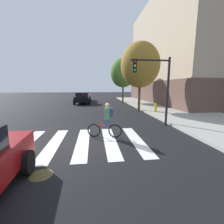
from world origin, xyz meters
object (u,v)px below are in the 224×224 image
Objects in this scene: sedan_far at (83,96)px; traffic_light_near at (155,80)px; manhole_cover at (41,175)px; street_tree_near at (140,65)px; street_tree_mid at (123,73)px; sedan_mid at (83,98)px; fire_hydrant at (156,107)px; cyclist at (107,120)px.

sedan_far is 1.10× the size of traffic_light_near.
sedan_far is at bearing 90.72° from manhole_cover.
street_tree_near reaches higher than street_tree_mid.
sedan_far is (-0.17, 4.26, -0.05)m from sedan_mid.
traffic_light_near is (5.54, -17.60, 2.06)m from sedan_far.
fire_hydrant is 0.12× the size of street_tree_mid.
sedan_far is 19.58m from cyclist.
traffic_light_near reaches higher than sedan_mid.
fire_hydrant is at bearing -50.18° from sedan_mid.
traffic_light_near is 0.64× the size of street_tree_mid.
street_tree_mid is (0.61, 13.30, 1.58)m from traffic_light_near.
street_tree_mid is at bearing 87.36° from traffic_light_near.
sedan_mid is at bearing 111.94° from traffic_light_near.
sedan_far is at bearing 107.46° from traffic_light_near.
cyclist is at bearing -149.60° from traffic_light_near.
sedan_mid is at bearing 98.39° from cyclist.
fire_hydrant is at bearing 50.63° from cyclist.
sedan_mid is 15.34m from cyclist.
fire_hydrant is at bearing 51.76° from manhole_cover.
fire_hydrant is at bearing 65.49° from traffic_light_near.
sedan_far is at bearing 145.05° from street_tree_mid.
sedan_mid is 4.26m from sedan_far.
traffic_light_near is (5.37, -13.34, 2.01)m from sedan_mid.
cyclist is (2.40, -19.43, 0.04)m from sedan_far.
street_tree_mid is at bearing 99.12° from fire_hydrant.
street_tree_near is at bearing -51.79° from sedan_mid.
street_tree_mid is at bearing 72.03° from manhole_cover.
street_tree_near is at bearing 139.27° from fire_hydrant.
street_tree_near reaches higher than fire_hydrant.
manhole_cover is 19.53m from street_tree_mid.
fire_hydrant is at bearing -60.06° from sedan_far.
sedan_far is 15.17m from fire_hydrant.
street_tree_near is at bearing 82.33° from traffic_light_near.
manhole_cover is at bearing -137.65° from traffic_light_near.
street_tree_near reaches higher than sedan_mid.
traffic_light_near is 0.63× the size of street_tree_near.
sedan_mid is at bearing 128.21° from street_tree_near.
cyclist is at bearing -82.95° from sedan_far.
street_tree_near is (3.88, 7.40, 3.65)m from cyclist.
sedan_far is at bearing 97.05° from cyclist.
traffic_light_near is (3.13, 1.84, 2.02)m from cyclist.
traffic_light_near is at bearing -97.67° from street_tree_near.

